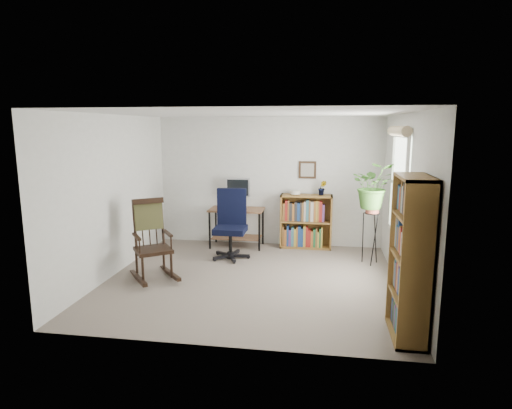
% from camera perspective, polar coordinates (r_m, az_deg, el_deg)
% --- Properties ---
extents(floor, '(4.20, 4.00, 0.00)m').
position_cam_1_polar(floor, '(6.41, -0.56, -9.91)').
color(floor, gray).
rests_on(floor, ground).
extents(ceiling, '(4.20, 4.00, 0.00)m').
position_cam_1_polar(ceiling, '(6.02, -0.60, 12.05)').
color(ceiling, silver).
rests_on(ceiling, ground).
extents(wall_back, '(4.20, 0.00, 2.40)m').
position_cam_1_polar(wall_back, '(8.06, 1.74, 3.05)').
color(wall_back, silver).
rests_on(wall_back, ground).
extents(wall_front, '(4.20, 0.00, 2.40)m').
position_cam_1_polar(wall_front, '(4.18, -5.05, -3.78)').
color(wall_front, silver).
rests_on(wall_front, ground).
extents(wall_left, '(0.00, 4.00, 2.40)m').
position_cam_1_polar(wall_left, '(6.77, -18.41, 1.14)').
color(wall_left, silver).
rests_on(wall_left, ground).
extents(wall_right, '(0.00, 4.00, 2.40)m').
position_cam_1_polar(wall_right, '(6.13, 19.19, 0.18)').
color(wall_right, silver).
rests_on(wall_right, ground).
extents(window, '(0.12, 1.20, 1.50)m').
position_cam_1_polar(window, '(6.38, 18.47, 2.43)').
color(window, white).
rests_on(window, wall_right).
extents(desk, '(1.00, 0.55, 0.72)m').
position_cam_1_polar(desk, '(8.01, -2.58, -3.10)').
color(desk, brown).
rests_on(desk, floor).
extents(monitor, '(0.46, 0.16, 0.56)m').
position_cam_1_polar(monitor, '(8.02, -2.42, 1.58)').
color(monitor, silver).
rests_on(monitor, desk).
extents(keyboard, '(0.40, 0.15, 0.02)m').
position_cam_1_polar(keyboard, '(7.82, -2.78, -0.64)').
color(keyboard, black).
rests_on(keyboard, desk).
extents(office_chair, '(0.71, 0.71, 1.20)m').
position_cam_1_polar(office_chair, '(7.23, -3.45, -2.64)').
color(office_chair, black).
rests_on(office_chair, floor).
extents(rocking_chair, '(1.10, 1.20, 1.20)m').
position_cam_1_polar(rocking_chair, '(6.45, -13.60, -4.52)').
color(rocking_chair, black).
rests_on(rocking_chair, floor).
extents(low_bookshelf, '(0.94, 0.31, 0.99)m').
position_cam_1_polar(low_bookshelf, '(7.95, 6.69, -2.26)').
color(low_bookshelf, olive).
rests_on(low_bookshelf, floor).
extents(tall_bookshelf, '(0.32, 0.76, 1.73)m').
position_cam_1_polar(tall_bookshelf, '(4.78, 19.89, -6.75)').
color(tall_bookshelf, olive).
rests_on(tall_bookshelf, floor).
extents(plant_stand, '(0.35, 0.35, 0.99)m').
position_cam_1_polar(plant_stand, '(7.22, 15.08, -3.84)').
color(plant_stand, black).
rests_on(plant_stand, floor).
extents(spider_plant, '(1.69, 1.88, 1.47)m').
position_cam_1_polar(spider_plant, '(7.03, 15.52, 5.33)').
color(spider_plant, '#386A25').
rests_on(spider_plant, plant_stand).
extents(potted_plant_small, '(0.13, 0.24, 0.11)m').
position_cam_1_polar(potted_plant_small, '(7.86, 8.81, 1.63)').
color(potted_plant_small, '#386A25').
rests_on(potted_plant_small, low_bookshelf).
extents(framed_picture, '(0.32, 0.04, 0.32)m').
position_cam_1_polar(framed_picture, '(7.95, 6.87, 4.60)').
color(framed_picture, black).
rests_on(framed_picture, wall_back).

